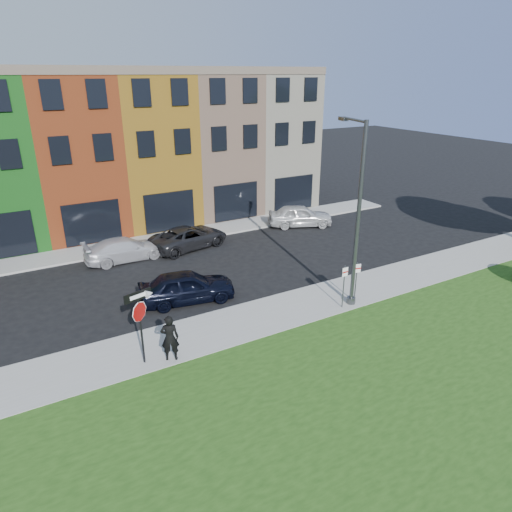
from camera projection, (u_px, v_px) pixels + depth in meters
ground at (313, 348)px, 18.02m from camera, size 120.00×120.00×0.00m
sidewalk_near at (309, 304)px, 21.33m from camera, size 40.00×3.00×0.12m
sidewalk_far at (132, 245)px, 28.69m from camera, size 40.00×2.40×0.12m
rowhouse_block at (108, 151)px, 32.05m from camera, size 30.00×10.12×10.00m
stop_sign at (139, 313)px, 16.16m from camera, size 1.03×0.29×2.92m
man at (170, 338)px, 16.78m from camera, size 0.97×0.89×1.83m
sedan_near at (187, 287)px, 21.43m from camera, size 3.39×5.13×1.53m
parked_car_silver at (125, 249)px, 26.25m from camera, size 2.10×4.67×1.33m
parked_car_dark at (189, 237)px, 28.12m from camera, size 4.28×5.85×1.37m
parked_car_white at (300, 216)px, 32.07m from camera, size 5.15×5.82×1.52m
street_lamp at (356, 216)px, 19.90m from camera, size 0.90×2.53×8.25m
parking_sign_a at (344, 282)px, 20.41m from camera, size 0.32×0.09×2.06m
parking_sign_b at (356, 277)px, 20.97m from camera, size 0.31×0.12×1.97m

